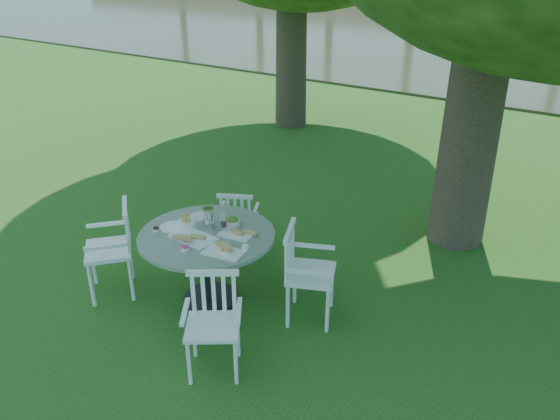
# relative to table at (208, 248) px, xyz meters

# --- Properties ---
(ground) EXTENTS (140.00, 140.00, 0.00)m
(ground) POSITION_rel_table_xyz_m (0.38, 0.52, -0.62)
(ground) COLOR #13400D
(ground) RESTS_ON ground
(table) EXTENTS (1.34, 1.34, 0.78)m
(table) POSITION_rel_table_xyz_m (0.00, 0.00, 0.00)
(table) COLOR black
(table) RESTS_ON ground
(chair_ne) EXTENTS (0.61, 0.62, 0.96)m
(chair_ne) POSITION_rel_table_xyz_m (0.91, 0.30, -0.06)
(chair_ne) COLOR white
(chair_ne) RESTS_ON ground
(chair_nw) EXTENTS (0.54, 0.53, 0.81)m
(chair_nw) POSITION_rel_table_xyz_m (-0.35, 0.91, -0.14)
(chair_nw) COLOR white
(chair_nw) RESTS_ON ground
(chair_sw) EXTENTS (0.68, 0.68, 0.99)m
(chair_sw) POSITION_rel_table_xyz_m (-0.88, -0.39, -0.04)
(chair_sw) COLOR white
(chair_sw) RESTS_ON ground
(chair_se) EXTENTS (0.60, 0.59, 0.88)m
(chair_se) POSITION_rel_table_xyz_m (0.67, -0.70, -0.10)
(chair_se) COLOR white
(chair_se) RESTS_ON ground
(tableware) EXTENTS (1.08, 0.77, 0.21)m
(tableware) POSITION_rel_table_xyz_m (-0.04, 0.03, 0.20)
(tableware) COLOR white
(tableware) RESTS_ON table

